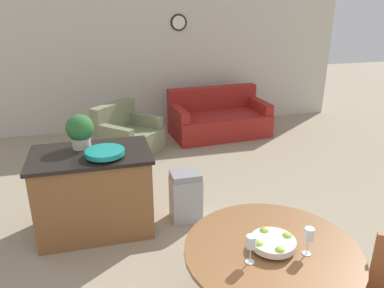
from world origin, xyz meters
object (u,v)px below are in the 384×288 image
object	(u,v)px
potted_plant	(80,130)
couch	(218,119)
armchair	(127,137)
wine_glass_right	(309,235)
fruit_bowl	(273,242)
teal_bowl	(105,152)
dining_table	(271,267)
trash_bin	(186,196)
wine_glass_left	(251,243)
kitchen_island	(94,192)

from	to	relation	value
potted_plant	couch	distance (m)	3.60
potted_plant	armchair	xyz separation A→B (m)	(0.64, 1.99, -0.85)
wine_glass_right	couch	xyz separation A→B (m)	(0.86, 4.55, -0.60)
fruit_bowl	teal_bowl	distance (m)	1.94
dining_table	couch	world-z (taller)	couch
wine_glass_right	trash_bin	size ratio (longest dim) A/B	0.36
wine_glass_left	couch	size ratio (longest dim) A/B	0.12
trash_bin	armchair	xyz separation A→B (m)	(-0.46, 2.20, -0.01)
kitchen_island	trash_bin	distance (m)	1.03
dining_table	trash_bin	distance (m)	1.72
couch	armchair	xyz separation A→B (m)	(-1.77, -0.55, -0.01)
couch	armchair	world-z (taller)	couch
wine_glass_right	armchair	distance (m)	4.15
fruit_bowl	armchair	distance (m)	3.97
couch	wine_glass_right	bearing A→B (deg)	-104.73
dining_table	fruit_bowl	xyz separation A→B (m)	(-0.00, -0.00, 0.22)
armchair	trash_bin	bearing A→B (deg)	-123.14
potted_plant	couch	bearing A→B (deg)	46.44
fruit_bowl	wine_glass_right	bearing A→B (deg)	-29.07
fruit_bowl	teal_bowl	size ratio (longest dim) A/B	0.83
fruit_bowl	potted_plant	world-z (taller)	potted_plant
fruit_bowl	wine_glass_left	xyz separation A→B (m)	(-0.22, -0.10, 0.10)
dining_table	kitchen_island	bearing A→B (deg)	126.22
wine_glass_left	couch	distance (m)	4.75
kitchen_island	potted_plant	xyz separation A→B (m)	(-0.08, 0.17, 0.66)
fruit_bowl	teal_bowl	world-z (taller)	teal_bowl
wine_glass_right	wine_glass_left	bearing A→B (deg)	177.56
wine_glass_right	teal_bowl	bearing A→B (deg)	128.02
fruit_bowl	wine_glass_left	bearing A→B (deg)	-155.51
dining_table	kitchen_island	distance (m)	2.14
kitchen_island	potted_plant	size ratio (longest dim) A/B	3.35
wine_glass_right	teal_bowl	distance (m)	2.15
teal_bowl	trash_bin	distance (m)	1.11
teal_bowl	armchair	world-z (taller)	teal_bowl
dining_table	fruit_bowl	distance (m)	0.22
fruit_bowl	wine_glass_left	world-z (taller)	wine_glass_left
kitchen_island	trash_bin	bearing A→B (deg)	-2.71
teal_bowl	trash_bin	bearing A→B (deg)	6.74
wine_glass_right	trash_bin	distance (m)	1.94
potted_plant	fruit_bowl	bearing A→B (deg)	-54.61
teal_bowl	trash_bin	size ratio (longest dim) A/B	0.66
fruit_bowl	armchair	xyz separation A→B (m)	(-0.71, 3.88, -0.50)
teal_bowl	fruit_bowl	bearing A→B (deg)	-54.78
fruit_bowl	potted_plant	distance (m)	2.35
fruit_bowl	kitchen_island	distance (m)	2.16
fruit_bowl	couch	size ratio (longest dim) A/B	0.18
potted_plant	armchair	bearing A→B (deg)	72.17
fruit_bowl	couch	distance (m)	4.58
armchair	wine_glass_left	bearing A→B (deg)	-127.98
wine_glass_left	wine_glass_right	bearing A→B (deg)	-2.44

